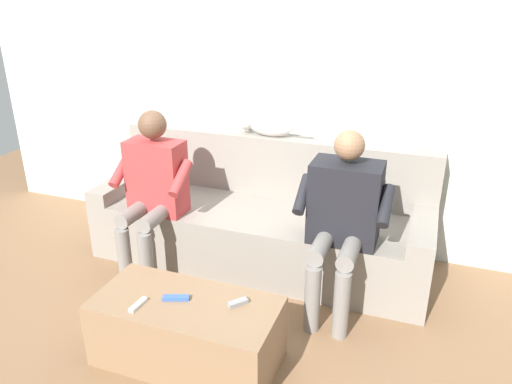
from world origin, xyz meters
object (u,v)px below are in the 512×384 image
at_px(couch, 262,221).
at_px(person_left_seated, 343,212).
at_px(remote_blue, 176,298).
at_px(person_right_seated, 153,185).
at_px(coffee_table, 187,331).
at_px(cat_on_backrest, 265,125).
at_px(remote_white, 138,305).
at_px(remote_gray, 238,303).

relative_size(couch, person_left_seated, 2.12).
distance_m(person_left_seated, remote_blue, 1.17).
height_order(couch, person_right_seated, person_right_seated).
distance_m(coffee_table, remote_blue, 0.22).
bearing_deg(coffee_table, person_right_seated, -50.37).
height_order(cat_on_backrest, remote_white, cat_on_backrest).
distance_m(coffee_table, remote_white, 0.33).
xyz_separation_m(couch, remote_gray, (-0.28, 1.18, 0.09)).
relative_size(person_left_seated, cat_on_backrest, 2.00).
bearing_deg(remote_white, cat_on_backrest, 179.59).
xyz_separation_m(person_left_seated, remote_gray, (0.41, 0.78, -0.27)).
height_order(person_right_seated, remote_white, person_right_seated).
bearing_deg(person_right_seated, remote_blue, 127.23).
height_order(person_right_seated, remote_gray, person_right_seated).
bearing_deg(remote_white, remote_blue, 132.56).
xyz_separation_m(cat_on_backrest, remote_white, (0.14, 1.65, -0.60)).
xyz_separation_m(cat_on_backrest, remote_gray, (-0.36, 1.45, -0.60)).
height_order(remote_gray, remote_white, remote_gray).
distance_m(couch, remote_white, 1.40).
xyz_separation_m(coffee_table, person_right_seated, (0.69, -0.83, 0.49)).
distance_m(person_right_seated, remote_blue, 1.07).
relative_size(cat_on_backrest, remote_blue, 4.06).
height_order(coffee_table, person_right_seated, person_right_seated).
xyz_separation_m(person_left_seated, cat_on_backrest, (0.77, -0.67, 0.33)).
distance_m(remote_blue, remote_white, 0.20).
relative_size(coffee_table, remote_white, 7.99).
bearing_deg(cat_on_backrest, person_right_seated, 49.18).
bearing_deg(remote_gray, couch, 52.34).
bearing_deg(person_right_seated, couch, -147.93).
bearing_deg(remote_gray, remote_white, 150.91).
bearing_deg(cat_on_backrest, coffee_table, 92.96).
distance_m(remote_gray, remote_white, 0.54).
height_order(cat_on_backrest, remote_blue, cat_on_backrest).
height_order(couch, remote_white, couch).
distance_m(person_left_seated, person_right_seated, 1.37).
bearing_deg(couch, remote_white, 80.92).
bearing_deg(person_left_seated, remote_white, 47.29).
height_order(coffee_table, person_left_seated, person_left_seated).
bearing_deg(remote_gray, person_left_seated, 11.48).
xyz_separation_m(couch, remote_white, (0.22, 1.38, 0.09)).
bearing_deg(person_right_seated, cat_on_backrest, -130.82).
height_order(couch, person_left_seated, person_left_seated).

